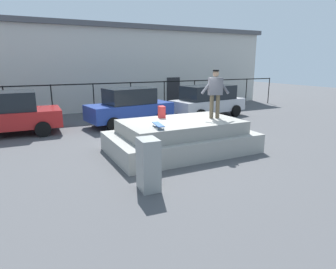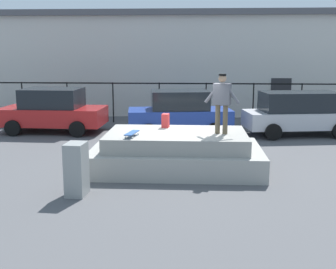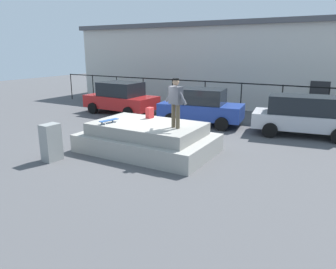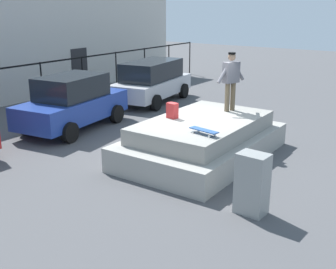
{
  "view_description": "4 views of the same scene",
  "coord_description": "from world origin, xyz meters",
  "px_view_note": "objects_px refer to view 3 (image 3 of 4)",
  "views": [
    {
      "loc": [
        -4.81,
        -9.09,
        2.99
      ],
      "look_at": [
        -0.18,
        0.06,
        0.49
      ],
      "focal_mm": 31.62,
      "sensor_mm": 36.0,
      "label": 1
    },
    {
      "loc": [
        0.52,
        -12.58,
        3.41
      ],
      "look_at": [
        -0.24,
        0.17,
        0.88
      ],
      "focal_mm": 45.99,
      "sensor_mm": 36.0,
      "label": 2
    },
    {
      "loc": [
        6.33,
        -9.96,
        3.68
      ],
      "look_at": [
        0.55,
        0.16,
        0.55
      ],
      "focal_mm": 34.14,
      "sensor_mm": 36.0,
      "label": 3
    },
    {
      "loc": [
        -9.5,
        -5.97,
        4.05
      ],
      "look_at": [
        -0.01,
        0.63,
        0.46
      ],
      "focal_mm": 45.14,
      "sensor_mm": 36.0,
      "label": 4
    }
  ],
  "objects_px": {
    "skateboarder": "(176,99)",
    "car_red_sedan_near": "(121,98)",
    "utility_box": "(51,142)",
    "skateboard": "(109,120)",
    "car_blue_sedan_mid": "(201,107)",
    "backpack": "(150,113)",
    "car_silver_hatchback_far": "(305,115)"
  },
  "relations": [
    {
      "from": "backpack",
      "to": "utility_box",
      "type": "bearing_deg",
      "value": -23.02
    },
    {
      "from": "backpack",
      "to": "car_red_sedan_near",
      "type": "bearing_deg",
      "value": -125.18
    },
    {
      "from": "skateboarder",
      "to": "skateboard",
      "type": "bearing_deg",
      "value": -167.08
    },
    {
      "from": "car_red_sedan_near",
      "to": "car_blue_sedan_mid",
      "type": "relative_size",
      "value": 1.01
    },
    {
      "from": "backpack",
      "to": "car_silver_hatchback_far",
      "type": "bearing_deg",
      "value": 139.1
    },
    {
      "from": "skateboard",
      "to": "backpack",
      "type": "bearing_deg",
      "value": 60.79
    },
    {
      "from": "skateboard",
      "to": "car_blue_sedan_mid",
      "type": "height_order",
      "value": "car_blue_sedan_mid"
    },
    {
      "from": "skateboarder",
      "to": "backpack",
      "type": "xyz_separation_m",
      "value": [
        -1.63,
        0.9,
        -0.77
      ]
    },
    {
      "from": "skateboarder",
      "to": "car_blue_sedan_mid",
      "type": "height_order",
      "value": "skateboarder"
    },
    {
      "from": "car_silver_hatchback_far",
      "to": "skateboard",
      "type": "bearing_deg",
      "value": -134.64
    },
    {
      "from": "backpack",
      "to": "utility_box",
      "type": "distance_m",
      "value": 3.79
    },
    {
      "from": "car_red_sedan_near",
      "to": "skateboarder",
      "type": "bearing_deg",
      "value": -39.75
    },
    {
      "from": "skateboard",
      "to": "car_red_sedan_near",
      "type": "distance_m",
      "value": 7.4
    },
    {
      "from": "backpack",
      "to": "utility_box",
      "type": "height_order",
      "value": "backpack"
    },
    {
      "from": "backpack",
      "to": "skateboard",
      "type": "bearing_deg",
      "value": -21.7
    },
    {
      "from": "utility_box",
      "to": "skateboard",
      "type": "bearing_deg",
      "value": 62.07
    },
    {
      "from": "skateboarder",
      "to": "car_silver_hatchback_far",
      "type": "xyz_separation_m",
      "value": [
        3.44,
        5.4,
        -1.13
      ]
    },
    {
      "from": "car_red_sedan_near",
      "to": "car_blue_sedan_mid",
      "type": "bearing_deg",
      "value": -4.28
    },
    {
      "from": "skateboard",
      "to": "utility_box",
      "type": "bearing_deg",
      "value": -121.61
    },
    {
      "from": "skateboarder",
      "to": "car_blue_sedan_mid",
      "type": "bearing_deg",
      "value": 104.6
    },
    {
      "from": "skateboarder",
      "to": "utility_box",
      "type": "distance_m",
      "value": 4.45
    },
    {
      "from": "car_red_sedan_near",
      "to": "utility_box",
      "type": "height_order",
      "value": "car_red_sedan_near"
    },
    {
      "from": "skateboarder",
      "to": "car_blue_sedan_mid",
      "type": "distance_m",
      "value": 5.42
    },
    {
      "from": "skateboarder",
      "to": "car_silver_hatchback_far",
      "type": "relative_size",
      "value": 0.37
    },
    {
      "from": "backpack",
      "to": "car_silver_hatchback_far",
      "type": "xyz_separation_m",
      "value": [
        5.07,
        4.5,
        -0.36
      ]
    },
    {
      "from": "skateboard",
      "to": "car_red_sedan_near",
      "type": "height_order",
      "value": "car_red_sedan_near"
    },
    {
      "from": "backpack",
      "to": "car_blue_sedan_mid",
      "type": "bearing_deg",
      "value": -176.47
    },
    {
      "from": "car_blue_sedan_mid",
      "to": "utility_box",
      "type": "xyz_separation_m",
      "value": [
        -2.19,
        -7.44,
        -0.27
      ]
    },
    {
      "from": "skateboarder",
      "to": "car_red_sedan_near",
      "type": "relative_size",
      "value": 0.39
    },
    {
      "from": "skateboard",
      "to": "utility_box",
      "type": "distance_m",
      "value": 2.13
    },
    {
      "from": "skateboard",
      "to": "backpack",
      "type": "height_order",
      "value": "backpack"
    },
    {
      "from": "skateboard",
      "to": "car_red_sedan_near",
      "type": "bearing_deg",
      "value": 124.57
    }
  ]
}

